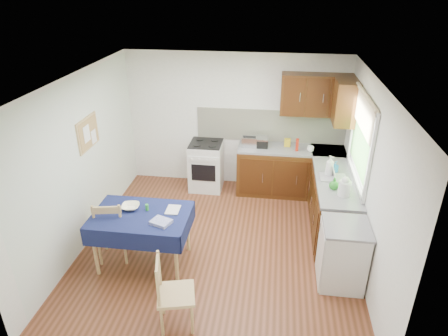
# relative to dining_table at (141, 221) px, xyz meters

# --- Properties ---
(floor) EXTENTS (4.20, 4.20, 0.00)m
(floor) POSITION_rel_dining_table_xyz_m (0.98, 0.50, -0.69)
(floor) COLOR #4F2A15
(floor) RESTS_ON ground
(ceiling) EXTENTS (4.00, 4.20, 0.02)m
(ceiling) POSITION_rel_dining_table_xyz_m (0.98, 0.50, 1.81)
(ceiling) COLOR white
(ceiling) RESTS_ON wall_back
(wall_back) EXTENTS (4.00, 0.02, 2.50)m
(wall_back) POSITION_rel_dining_table_xyz_m (0.98, 2.60, 0.56)
(wall_back) COLOR silver
(wall_back) RESTS_ON ground
(wall_front) EXTENTS (4.00, 0.02, 2.50)m
(wall_front) POSITION_rel_dining_table_xyz_m (0.98, -1.60, 0.56)
(wall_front) COLOR silver
(wall_front) RESTS_ON ground
(wall_left) EXTENTS (0.02, 4.20, 2.50)m
(wall_left) POSITION_rel_dining_table_xyz_m (-1.02, 0.50, 0.56)
(wall_left) COLOR silver
(wall_left) RESTS_ON ground
(wall_right) EXTENTS (0.02, 4.20, 2.50)m
(wall_right) POSITION_rel_dining_table_xyz_m (2.98, 0.50, 0.56)
(wall_right) COLOR silver
(wall_right) RESTS_ON ground
(base_cabinets) EXTENTS (1.90, 2.30, 0.86)m
(base_cabinets) POSITION_rel_dining_table_xyz_m (2.34, 1.76, -0.26)
(base_cabinets) COLOR #351B09
(base_cabinets) RESTS_ON ground
(worktop_back) EXTENTS (1.90, 0.60, 0.04)m
(worktop_back) POSITION_rel_dining_table_xyz_m (2.03, 2.30, 0.19)
(worktop_back) COLOR slate
(worktop_back) RESTS_ON base_cabinets
(worktop_right) EXTENTS (0.60, 1.70, 0.04)m
(worktop_right) POSITION_rel_dining_table_xyz_m (2.68, 1.15, 0.19)
(worktop_right) COLOR slate
(worktop_right) RESTS_ON base_cabinets
(worktop_corner) EXTENTS (0.60, 0.60, 0.04)m
(worktop_corner) POSITION_rel_dining_table_xyz_m (2.68, 2.30, 0.19)
(worktop_corner) COLOR slate
(worktop_corner) RESTS_ON base_cabinets
(splashback) EXTENTS (2.70, 0.02, 0.60)m
(splashback) POSITION_rel_dining_table_xyz_m (1.63, 2.58, 0.51)
(splashback) COLOR #EEEACA
(splashback) RESTS_ON wall_back
(upper_cabinets) EXTENTS (1.20, 0.85, 0.70)m
(upper_cabinets) POSITION_rel_dining_table_xyz_m (2.51, 2.30, 1.16)
(upper_cabinets) COLOR #351B09
(upper_cabinets) RESTS_ON wall_back
(stove) EXTENTS (0.60, 0.61, 0.92)m
(stove) POSITION_rel_dining_table_xyz_m (0.48, 2.30, -0.23)
(stove) COLOR silver
(stove) RESTS_ON ground
(window) EXTENTS (0.04, 1.48, 1.26)m
(window) POSITION_rel_dining_table_xyz_m (2.96, 1.20, 0.96)
(window) COLOR #305D26
(window) RESTS_ON wall_right
(fridge) EXTENTS (0.58, 0.60, 0.89)m
(fridge) POSITION_rel_dining_table_xyz_m (2.68, -0.05, -0.24)
(fridge) COLOR silver
(fridge) RESTS_ON ground
(corkboard) EXTENTS (0.04, 0.62, 0.47)m
(corkboard) POSITION_rel_dining_table_xyz_m (-0.99, 0.80, 0.91)
(corkboard) COLOR tan
(corkboard) RESTS_ON wall_left
(dining_table) EXTENTS (1.31, 0.88, 0.79)m
(dining_table) POSITION_rel_dining_table_xyz_m (0.00, 0.00, 0.00)
(dining_table) COLOR #0F1B3D
(dining_table) RESTS_ON ground
(chair_far) EXTENTS (0.50, 0.50, 0.97)m
(chair_far) POSITION_rel_dining_table_xyz_m (-0.44, 0.00, -0.17)
(chair_far) COLOR tan
(chair_far) RESTS_ON ground
(chair_near) EXTENTS (0.50, 0.50, 0.94)m
(chair_near) POSITION_rel_dining_table_xyz_m (0.68, -1.05, -0.19)
(chair_near) COLOR tan
(chair_near) RESTS_ON ground
(toaster) EXTENTS (0.27, 0.17, 0.21)m
(toaster) POSITION_rel_dining_table_xyz_m (1.28, 2.26, 0.31)
(toaster) COLOR silver
(toaster) RESTS_ON worktop_back
(sandwich_press) EXTENTS (0.29, 0.25, 0.17)m
(sandwich_press) POSITION_rel_dining_table_xyz_m (1.46, 2.31, 0.30)
(sandwich_press) COLOR black
(sandwich_press) RESTS_ON worktop_back
(sauce_bottle) EXTENTS (0.05, 0.05, 0.23)m
(sauce_bottle) POSITION_rel_dining_table_xyz_m (2.12, 2.19, 0.33)
(sauce_bottle) COLOR red
(sauce_bottle) RESTS_ON worktop_back
(yellow_packet) EXTENTS (0.12, 0.09, 0.14)m
(yellow_packet) POSITION_rel_dining_table_xyz_m (1.96, 2.37, 0.29)
(yellow_packet) COLOR gold
(yellow_packet) RESTS_ON worktop_back
(dish_rack) EXTENTS (0.39, 0.30, 0.18)m
(dish_rack) POSITION_rel_dining_table_xyz_m (2.64, 1.20, 0.24)
(dish_rack) COLOR #99999F
(dish_rack) RESTS_ON worktop_right
(kettle) EXTENTS (0.17, 0.17, 0.29)m
(kettle) POSITION_rel_dining_table_xyz_m (2.73, 0.70, 0.34)
(kettle) COLOR silver
(kettle) RESTS_ON worktop_right
(cup) EXTENTS (0.15, 0.15, 0.09)m
(cup) POSITION_rel_dining_table_xyz_m (2.36, 2.20, 0.26)
(cup) COLOR white
(cup) RESTS_ON worktop_back
(soap_bottle_a) EXTENTS (0.18, 0.18, 0.33)m
(soap_bottle_a) POSITION_rel_dining_table_xyz_m (2.58, 1.29, 0.38)
(soap_bottle_a) COLOR silver
(soap_bottle_a) RESTS_ON worktop_right
(soap_bottle_b) EXTENTS (0.11, 0.11, 0.18)m
(soap_bottle_b) POSITION_rel_dining_table_xyz_m (2.68, 1.43, 0.30)
(soap_bottle_b) COLOR #1E65B4
(soap_bottle_b) RESTS_ON worktop_right
(soap_bottle_c) EXTENTS (0.16, 0.16, 0.18)m
(soap_bottle_c) POSITION_rel_dining_table_xyz_m (2.61, 0.86, 0.30)
(soap_bottle_c) COLOR #248022
(soap_bottle_c) RESTS_ON worktop_right
(plate_bowl) EXTENTS (0.27, 0.27, 0.06)m
(plate_bowl) POSITION_rel_dining_table_xyz_m (-0.18, 0.12, 0.13)
(plate_bowl) COLOR #FAF7CD
(plate_bowl) RESTS_ON dining_table
(book) EXTENTS (0.18, 0.25, 0.02)m
(book) POSITION_rel_dining_table_xyz_m (0.32, 0.15, 0.11)
(book) COLOR white
(book) RESTS_ON dining_table
(spice_jar) EXTENTS (0.05, 0.05, 0.09)m
(spice_jar) POSITION_rel_dining_table_xyz_m (0.06, 0.11, 0.15)
(spice_jar) COLOR green
(spice_jar) RESTS_ON dining_table
(tea_towel) EXTENTS (0.30, 0.27, 0.04)m
(tea_towel) POSITION_rel_dining_table_xyz_m (0.33, -0.18, 0.13)
(tea_towel) COLOR navy
(tea_towel) RESTS_ON dining_table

